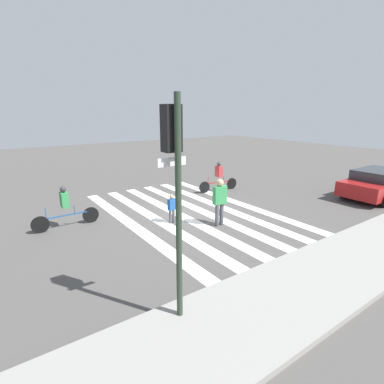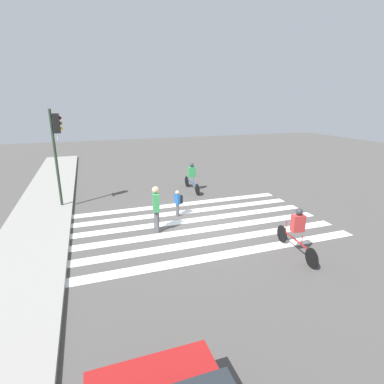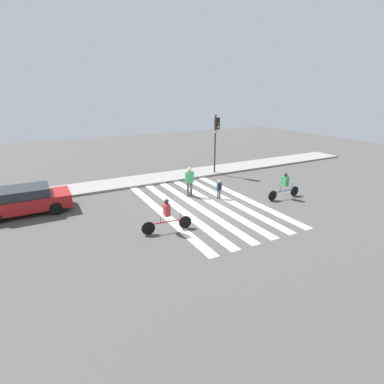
{
  "view_description": "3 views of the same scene",
  "coord_description": "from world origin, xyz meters",
  "views": [
    {
      "loc": [
        6.88,
        9.92,
        4.18
      ],
      "look_at": [
        -0.08,
        0.04,
        0.9
      ],
      "focal_mm": 28.0,
      "sensor_mm": 36.0,
      "label": 1
    },
    {
      "loc": [
        -10.51,
        4.08,
        4.79
      ],
      "look_at": [
        0.54,
        0.21,
        1.24
      ],
      "focal_mm": 28.0,
      "sensor_mm": 36.0,
      "label": 2
    },
    {
      "loc": [
        -8.22,
        -13.51,
        6.07
      ],
      "look_at": [
        -0.99,
        -0.17,
        0.99
      ],
      "focal_mm": 28.0,
      "sensor_mm": 36.0,
      "label": 3
    }
  ],
  "objects": [
    {
      "name": "traffic_light",
      "position": [
        4.04,
        5.33,
        3.15
      ],
      "size": [
        0.6,
        0.5,
        4.5
      ],
      "color": "#283828",
      "rests_on": "ground_plane"
    },
    {
      "name": "sidewalk_curb",
      "position": [
        0.0,
        6.25,
        0.07
      ],
      "size": [
        36.0,
        2.5,
        0.14
      ],
      "color": "gray",
      "rests_on": "ground_plane"
    },
    {
      "name": "ground_plane",
      "position": [
        0.0,
        0.0,
        0.0
      ],
      "size": [
        60.0,
        60.0,
        0.0
      ],
      "primitive_type": "plane",
      "color": "#4C4947"
    },
    {
      "name": "pedestrian_adult_tall_backpack",
      "position": [
        -0.06,
        1.85,
        1.01
      ],
      "size": [
        0.52,
        0.29,
        1.79
      ],
      "rotation": [
        0.0,
        0.0,
        3.01
      ],
      "color": "#4C4C51",
      "rests_on": "ground_plane"
    },
    {
      "name": "cyclist_near_curb",
      "position": [
        -3.29,
        -2.04,
        0.86
      ],
      "size": [
        2.36,
        0.42,
        1.57
      ],
      "rotation": [
        0.0,
        0.0,
        -0.11
      ],
      "color": "black",
      "rests_on": "ground_plane"
    },
    {
      "name": "cyclist_far_lane",
      "position": [
        4.69,
        -1.23,
        0.86
      ],
      "size": [
        2.39,
        0.4,
        1.57
      ],
      "rotation": [
        0.0,
        0.0,
        0.0
      ],
      "color": "black",
      "rests_on": "ground_plane"
    },
    {
      "name": "pedestrian_adult_blue_shirt",
      "position": [
        1.26,
        0.6,
        0.67
      ],
      "size": [
        0.34,
        0.31,
        1.14
      ],
      "rotation": [
        0.0,
        0.0,
        0.25
      ],
      "color": "#4C4C51",
      "rests_on": "ground_plane"
    },
    {
      "name": "car_parked_silver_sedan",
      "position": [
        -8.92,
        3.49,
        0.73
      ],
      "size": [
        4.43,
        2.1,
        1.41
      ],
      "rotation": [
        0.0,
        0.0,
        -0.0
      ],
      "color": "maroon",
      "rests_on": "ground_plane"
    },
    {
      "name": "crosswalk_stripes",
      "position": [
        0.0,
        0.0,
        0.0
      ],
      "size": [
        5.71,
        10.0,
        0.01
      ],
      "color": "white",
      "rests_on": "ground_plane"
    }
  ]
}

